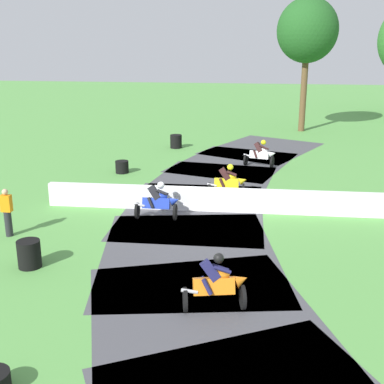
{
  "coord_description": "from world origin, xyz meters",
  "views": [
    {
      "loc": [
        2.48,
        -17.99,
        6.24
      ],
      "look_at": [
        0.03,
        -0.59,
        0.9
      ],
      "focal_mm": 46.68,
      "sensor_mm": 36.0,
      "label": 1
    }
  ],
  "objects": [
    {
      "name": "safety_barrier",
      "position": [
        4.71,
        0.11,
        0.45
      ],
      "size": [
        20.83,
        0.78,
        0.9
      ],
      "primitive_type": "cube",
      "rotation": [
        0.0,
        0.0,
        -1.55
      ],
      "color": "white",
      "rests_on": "ground"
    },
    {
      "name": "tree_far_right",
      "position": [
        5.3,
        18.5,
        6.87
      ],
      "size": [
        4.16,
        4.16,
        9.11
      ],
      "color": "brown",
      "rests_on": "ground"
    },
    {
      "name": "track_asphalt",
      "position": [
        1.27,
        0.03,
        0.0
      ],
      "size": [
        9.94,
        32.34,
        0.01
      ],
      "color": "#47474C",
      "rests_on": "ground"
    },
    {
      "name": "motorcycle_fourth_orange",
      "position": [
        1.55,
        -7.14,
        0.63
      ],
      "size": [
        1.68,
        1.07,
        1.43
      ],
      "color": "black",
      "rests_on": "ground"
    },
    {
      "name": "tire_stack_mid_a",
      "position": [
        -4.25,
        5.09,
        0.3
      ],
      "size": [
        0.65,
        0.65,
        0.6
      ],
      "color": "black",
      "rests_on": "ground"
    },
    {
      "name": "motorcycle_trailing_blue",
      "position": [
        -1.14,
        -1.08,
        0.64
      ],
      "size": [
        1.68,
        0.85,
        1.43
      ],
      "color": "black",
      "rests_on": "ground"
    },
    {
      "name": "tire_stack_near",
      "position": [
        -2.64,
        11.35,
        0.4
      ],
      "size": [
        0.7,
        0.7,
        0.8
      ],
      "color": "black",
      "rests_on": "ground"
    },
    {
      "name": "motorcycle_chase_yellow",
      "position": [
        1.2,
        1.89,
        0.66
      ],
      "size": [
        1.68,
        0.76,
        1.43
      ],
      "color": "black",
      "rests_on": "ground"
    },
    {
      "name": "track_marshal",
      "position": [
        -5.72,
        -3.49,
        0.82
      ],
      "size": [
        0.34,
        0.24,
        1.63
      ],
      "color": "#232328",
      "rests_on": "ground"
    },
    {
      "name": "motorcycle_lead_white",
      "position": [
        2.49,
        7.47,
        0.64
      ],
      "size": [
        1.72,
        1.1,
        1.43
      ],
      "color": "black",
      "rests_on": "ground"
    },
    {
      "name": "tire_stack_far",
      "position": [
        -3.97,
        -5.65,
        0.4
      ],
      "size": [
        0.66,
        0.66,
        0.8
      ],
      "color": "black",
      "rests_on": "ground"
    },
    {
      "name": "ground_plane",
      "position": [
        0.0,
        0.0,
        0.0
      ],
      "size": [
        120.0,
        120.0,
        0.0
      ],
      "primitive_type": "plane",
      "color": "#569947"
    },
    {
      "name": "tire_stack_mid_b",
      "position": [
        -4.55,
        0.16,
        0.2
      ],
      "size": [
        0.57,
        0.57,
        0.4
      ],
      "color": "black",
      "rests_on": "ground"
    }
  ]
}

